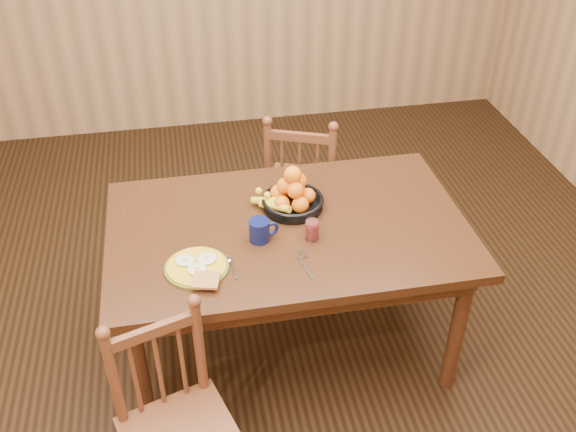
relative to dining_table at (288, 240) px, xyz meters
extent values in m
cube|color=black|center=(0.00, 0.00, -0.67)|extent=(4.50, 5.00, 0.01)
cube|color=black|center=(0.00, 0.00, 0.06)|extent=(1.60, 1.00, 0.04)
cube|color=#331B0E|center=(0.00, 0.42, -0.01)|extent=(1.40, 0.04, 0.10)
cube|color=#331B0E|center=(0.00, -0.42, -0.01)|extent=(1.40, 0.04, 0.10)
cube|color=#331B0E|center=(0.72, 0.00, -0.01)|extent=(0.04, 0.84, 0.10)
cube|color=#331B0E|center=(-0.72, 0.00, -0.01)|extent=(0.04, 0.84, 0.10)
cylinder|color=#331B0E|center=(-0.70, -0.40, -0.31)|extent=(0.07, 0.07, 0.70)
cylinder|color=#331B0E|center=(0.70, -0.40, -0.31)|extent=(0.07, 0.07, 0.70)
cylinder|color=#331B0E|center=(-0.70, 0.40, -0.31)|extent=(0.07, 0.07, 0.70)
cylinder|color=#331B0E|center=(0.70, 0.40, -0.31)|extent=(0.07, 0.07, 0.70)
cube|color=#532A19|center=(0.24, 0.78, -0.24)|extent=(0.54, 0.52, 0.04)
cylinder|color=#532A19|center=(0.46, 0.87, -0.46)|extent=(0.03, 0.03, 0.41)
cylinder|color=#532A19|center=(0.14, 0.99, -0.46)|extent=(0.03, 0.03, 0.41)
cylinder|color=#532A19|center=(0.35, 0.57, -0.46)|extent=(0.03, 0.03, 0.41)
cylinder|color=#532A19|center=(0.03, 0.69, -0.46)|extent=(0.03, 0.03, 0.41)
cylinder|color=#532A19|center=(0.34, 0.55, 0.01)|extent=(0.04, 0.04, 0.50)
cylinder|color=#532A19|center=(0.02, 0.67, 0.01)|extent=(0.04, 0.04, 0.50)
cylinder|color=#532A19|center=(0.18, 0.61, -0.04)|extent=(0.02, 0.02, 0.38)
cube|color=#532A19|center=(0.18, 0.61, 0.18)|extent=(0.33, 0.15, 0.05)
cylinder|color=#532A19|center=(-0.44, -0.58, -0.47)|extent=(0.03, 0.03, 0.39)
cylinder|color=#532A19|center=(-0.76, -0.66, -0.02)|extent=(0.04, 0.04, 0.47)
cylinder|color=#532A19|center=(-0.45, -0.56, -0.02)|extent=(0.04, 0.04, 0.47)
cylinder|color=#532A19|center=(-0.60, -0.61, -0.07)|extent=(0.02, 0.02, 0.36)
cube|color=#532A19|center=(-0.60, -0.61, 0.14)|extent=(0.32, 0.12, 0.05)
cylinder|color=#59601E|center=(-0.42, -0.23, 0.09)|extent=(0.26, 0.26, 0.01)
cylinder|color=gold|center=(-0.42, -0.23, 0.10)|extent=(0.24, 0.24, 0.01)
ellipsoid|color=silver|center=(-0.47, -0.19, 0.11)|extent=(0.08, 0.08, 0.01)
cube|color=#F2E08C|center=(-0.47, -0.19, 0.12)|extent=(0.02, 0.02, 0.01)
ellipsoid|color=silver|center=(-0.38, -0.20, 0.11)|extent=(0.08, 0.08, 0.01)
cube|color=#F2E08C|center=(-0.38, -0.20, 0.12)|extent=(0.02, 0.02, 0.01)
ellipsoid|color=silver|center=(-0.42, -0.26, 0.11)|extent=(0.08, 0.08, 0.01)
cube|color=#F2E08C|center=(-0.42, -0.26, 0.12)|extent=(0.02, 0.02, 0.01)
cube|color=brown|center=(-0.39, -0.33, 0.11)|extent=(0.13, 0.12, 0.01)
cube|color=silver|center=(0.01, -0.30, 0.09)|extent=(0.04, 0.14, 0.00)
cube|color=silver|center=(0.03, -0.22, 0.09)|extent=(0.04, 0.05, 0.00)
cube|color=silver|center=(-0.28, -0.27, 0.09)|extent=(0.02, 0.12, 0.00)
ellipsoid|color=silver|center=(-0.29, -0.19, 0.09)|extent=(0.03, 0.04, 0.01)
cylinder|color=#0B123F|center=(-0.14, -0.08, 0.13)|extent=(0.09, 0.09, 0.10)
torus|color=#0B123F|center=(-0.09, -0.08, 0.13)|extent=(0.07, 0.04, 0.07)
cylinder|color=black|center=(-0.14, -0.08, 0.18)|extent=(0.08, 0.08, 0.00)
cylinder|color=silver|center=(0.08, -0.11, 0.13)|extent=(0.06, 0.06, 0.09)
cylinder|color=maroon|center=(0.08, -0.11, 0.12)|extent=(0.05, 0.05, 0.07)
cylinder|color=black|center=(0.05, 0.13, 0.09)|extent=(0.28, 0.28, 0.02)
torus|color=black|center=(0.05, 0.13, 0.13)|extent=(0.29, 0.29, 0.02)
cylinder|color=black|center=(0.05, 0.13, 0.09)|extent=(0.10, 0.10, 0.01)
sphere|color=orange|center=(0.12, 0.13, 0.14)|extent=(0.07, 0.07, 0.07)
sphere|color=orange|center=(0.07, 0.20, 0.14)|extent=(0.08, 0.08, 0.08)
sphere|color=orange|center=(-0.01, 0.17, 0.15)|extent=(0.08, 0.08, 0.08)
sphere|color=orange|center=(-0.01, 0.09, 0.14)|extent=(0.07, 0.07, 0.07)
sphere|color=orange|center=(0.07, 0.06, 0.14)|extent=(0.08, 0.08, 0.08)
sphere|color=orange|center=(0.08, 0.16, 0.21)|extent=(0.08, 0.08, 0.08)
sphere|color=orange|center=(0.01, 0.14, 0.20)|extent=(0.07, 0.07, 0.07)
sphere|color=orange|center=(0.05, 0.09, 0.21)|extent=(0.08, 0.08, 0.08)
sphere|color=orange|center=(0.05, 0.13, 0.26)|extent=(0.08, 0.08, 0.08)
cylinder|color=yellow|center=(-0.04, 0.09, 0.13)|extent=(0.10, 0.17, 0.07)
cylinder|color=yellow|center=(-0.06, 0.14, 0.13)|extent=(0.14, 0.15, 0.07)
camera|label=1|loc=(-0.43, -2.26, 1.79)|focal=40.00mm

